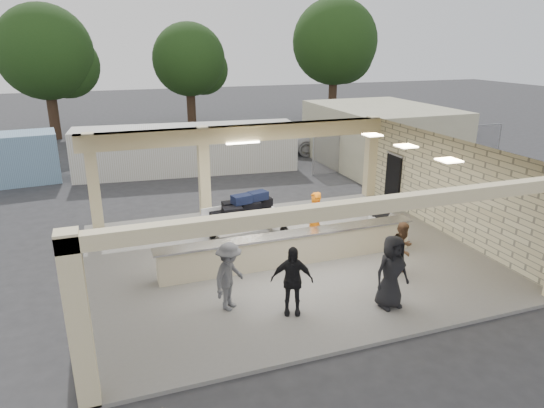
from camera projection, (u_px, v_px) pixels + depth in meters
name	position (u px, v px, depth m)	size (l,w,h in m)	color
ground	(285.00, 259.00, 15.32)	(120.00, 120.00, 0.00)	#2C2B2E
pavilion	(284.00, 212.00, 15.55)	(12.01, 10.00, 3.55)	slate
baggage_counter	(291.00, 248.00, 14.69)	(8.20, 0.58, 0.98)	beige
luggage_cart	(247.00, 215.00, 16.41)	(2.95, 2.07, 1.60)	white
drum_fan	(379.00, 210.00, 18.00)	(0.89, 0.48, 0.94)	white
baggage_handler	(314.00, 221.00, 15.61)	(0.70, 0.38, 1.91)	orange
passenger_a	(402.00, 249.00, 13.88)	(0.78, 0.34, 1.60)	brown
passenger_b	(292.00, 280.00, 11.85)	(1.04, 0.38, 1.78)	black
passenger_c	(229.00, 276.00, 12.06)	(1.15, 0.40, 1.78)	#525358
passenger_d	(392.00, 272.00, 12.13)	(0.94, 0.39, 1.93)	black
car_white_a	(334.00, 139.00, 30.00)	(2.64, 5.58, 1.59)	silver
car_white_b	(392.00, 137.00, 31.39)	(1.60, 4.28, 1.35)	silver
car_dark	(307.00, 135.00, 31.37)	(1.64, 4.65, 1.55)	black
container_white	(187.00, 149.00, 25.13)	(11.28, 2.26, 2.44)	silver
fence	(413.00, 147.00, 26.52)	(12.06, 0.06, 2.03)	gray
tree_left	(51.00, 56.00, 32.65)	(6.60, 6.30, 9.00)	#382619
tree_mid	(193.00, 62.00, 37.82)	(6.00, 5.60, 8.00)	#382619
tree_right	(337.00, 45.00, 40.35)	(7.20, 7.00, 10.00)	#382619
adjacent_building	(380.00, 135.00, 26.76)	(6.00, 8.00, 3.20)	beige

